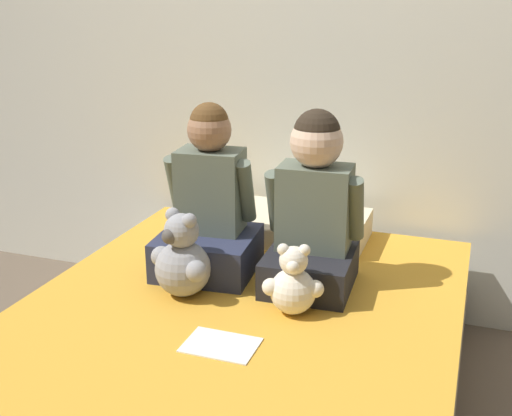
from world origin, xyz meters
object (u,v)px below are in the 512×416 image
at_px(child_on_right, 313,211).
at_px(teddy_bear_held_by_right_child, 293,284).
at_px(bed, 229,374).
at_px(sign_card, 221,345).
at_px(child_on_left, 209,208).
at_px(pillow_at_headboard, 294,225).
at_px(teddy_bear_held_by_left_child, 182,260).

height_order(child_on_right, teddy_bear_held_by_right_child, child_on_right).
xyz_separation_m(bed, sign_card, (0.04, -0.16, 0.20)).
bearing_deg(teddy_bear_held_by_right_child, sign_card, -131.05).
relative_size(bed, child_on_left, 3.07).
distance_m(bed, pillow_at_headboard, 0.78).
relative_size(child_on_right, teddy_bear_held_by_right_child, 2.62).
height_order(bed, sign_card, sign_card).
bearing_deg(teddy_bear_held_by_right_child, child_on_left, 134.96).
distance_m(child_on_right, pillow_at_headboard, 0.48).
bearing_deg(bed, pillow_at_headboard, 90.00).
relative_size(child_on_left, pillow_at_headboard, 1.04).
height_order(bed, child_on_left, child_on_left).
xyz_separation_m(bed, teddy_bear_held_by_right_child, (0.18, 0.11, 0.30)).
xyz_separation_m(child_on_right, teddy_bear_held_by_left_child, (-0.38, -0.24, -0.14)).
bearing_deg(pillow_at_headboard, bed, -90.00).
height_order(child_on_left, pillow_at_headboard, child_on_left).
distance_m(child_on_right, teddy_bear_held_by_right_child, 0.29).
bearing_deg(teddy_bear_held_by_left_child, bed, -3.81).
height_order(child_on_left, teddy_bear_held_by_left_child, child_on_left).
relative_size(child_on_left, teddy_bear_held_by_right_child, 2.62).
relative_size(child_on_left, child_on_right, 1.00).
bearing_deg(pillow_at_headboard, sign_card, -87.26).
relative_size(child_on_right, sign_card, 2.89).
relative_size(bed, pillow_at_headboard, 3.17).
relative_size(bed, teddy_bear_held_by_left_child, 6.27).
relative_size(teddy_bear_held_by_left_child, sign_card, 1.41).
bearing_deg(child_on_left, pillow_at_headboard, 57.37).
bearing_deg(teddy_bear_held_by_left_child, teddy_bear_held_by_right_child, 23.73).
bearing_deg(bed, child_on_right, 62.81).
bearing_deg(sign_card, teddy_bear_held_by_left_child, 132.93).
bearing_deg(teddy_bear_held_by_left_child, pillow_at_headboard, 95.82).
height_order(child_on_left, sign_card, child_on_left).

